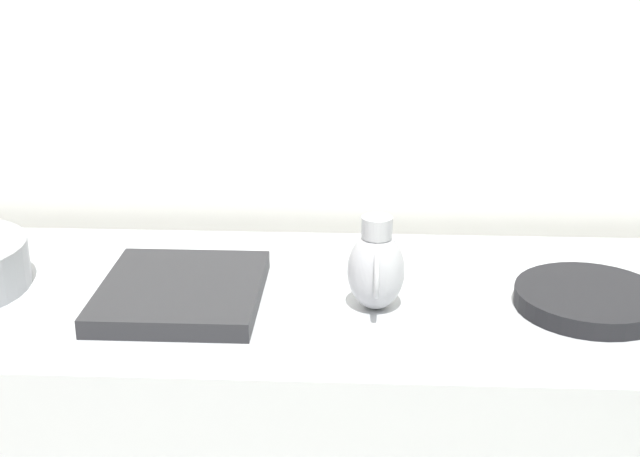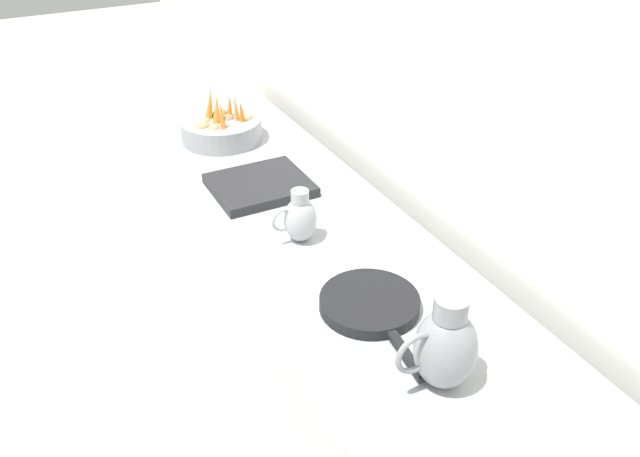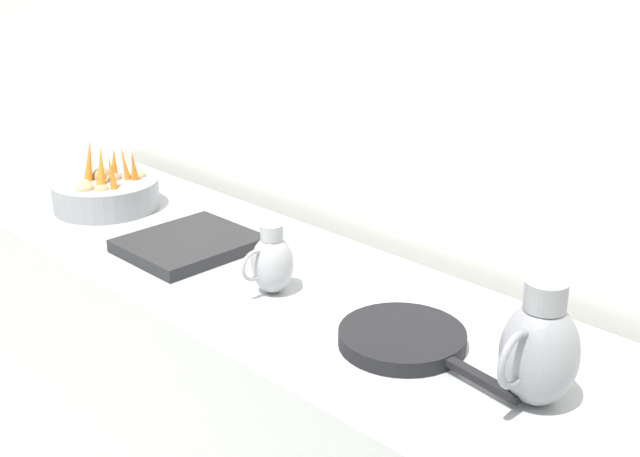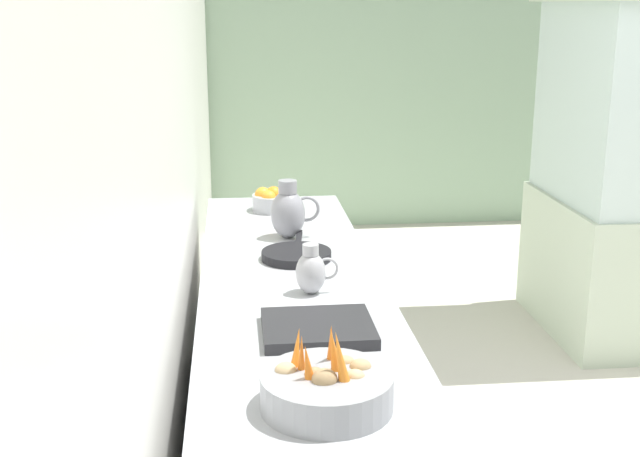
{
  "view_description": "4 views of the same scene",
  "coord_description": "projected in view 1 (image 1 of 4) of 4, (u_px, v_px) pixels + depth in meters",
  "views": [
    {
      "loc": [
        0.02,
        -0.02,
        1.61
      ],
      "look_at": [
        -1.36,
        -0.08,
        1.1
      ],
      "focal_mm": 48.81,
      "sensor_mm": 36.0,
      "label": 1
    },
    {
      "loc": [
        -0.7,
        1.62,
        2.06
      ],
      "look_at": [
        -1.4,
        0.25,
        1.09
      ],
      "focal_mm": 36.95,
      "sensor_mm": 36.0,
      "label": 2
    },
    {
      "loc": [
        -0.26,
        1.37,
        1.77
      ],
      "look_at": [
        -1.44,
        0.18,
        1.13
      ],
      "focal_mm": 45.05,
      "sensor_mm": 36.0,
      "label": 3
    },
    {
      "loc": [
        -1.71,
        -2.67,
        1.89
      ],
      "look_at": [
        -1.4,
        0.15,
        1.11
      ],
      "focal_mm": 45.74,
      "sensor_mm": 36.0,
      "label": 4
    }
  ],
  "objects": [
    {
      "name": "skillet_on_counter",
      "position": [
        593.0,
        299.0,
        1.61
      ],
      "size": [
        0.28,
        0.46,
        0.03
      ],
      "color": "black",
      "rests_on": "prep_counter"
    },
    {
      "name": "metal_pitcher_short",
      "position": [
        376.0,
        268.0,
        1.59
      ],
      "size": [
        0.15,
        0.11,
        0.18
      ],
      "color": "#A3A3A8",
      "rests_on": "prep_counter"
    },
    {
      "name": "counter_sink_basin",
      "position": [
        182.0,
        292.0,
        1.64
      ],
      "size": [
        0.34,
        0.3,
        0.04
      ],
      "primitive_type": "cube",
      "color": "#232326",
      "rests_on": "prep_counter"
    }
  ]
}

